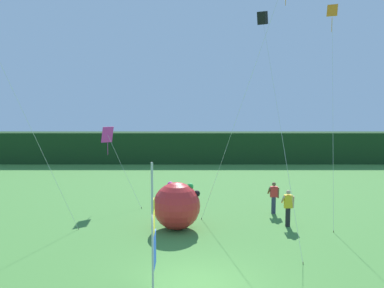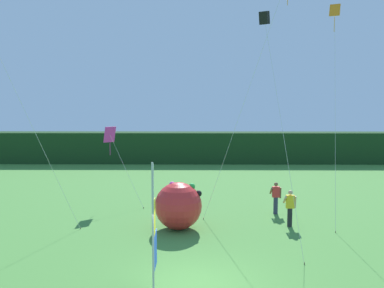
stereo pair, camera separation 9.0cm
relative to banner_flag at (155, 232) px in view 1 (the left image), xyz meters
name	(u,v)px [view 1 (the left image)]	position (x,y,z in m)	size (l,w,h in m)	color
ground_plane	(196,286)	(1.19, 0.61, -1.90)	(120.00, 120.00, 0.00)	#478438
distant_treeline	(194,147)	(1.19, 26.78, -0.48)	(80.00, 2.40, 2.85)	#193819
banner_flag	(155,232)	(0.00, 0.00, 0.00)	(0.06, 1.03, 3.98)	#B7B7BC
person_near_banner	(275,197)	(5.26, 8.92, -1.04)	(0.55, 0.48, 1.62)	#2D334C
person_mid_field	(290,207)	(5.48, 6.76, -1.01)	(0.55, 0.48, 1.67)	black
inflatable_balloon	(178,206)	(0.44, 6.33, -0.85)	(2.10, 2.10, 2.10)	red
kite_magenta_diamond_1	(110,137)	(-3.57, 11.41, 1.79)	(2.42, 1.87, 4.28)	brown
kite_orange_diamond_3	(334,29)	(8.01, 9.11, 7.30)	(1.13, 3.86, 10.50)	brown
kite_black_box_4	(264,20)	(4.09, 6.13, 7.14)	(1.19, 4.16, 9.45)	brown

